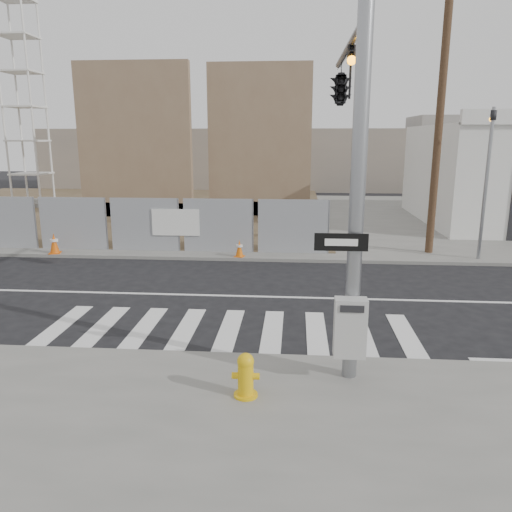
# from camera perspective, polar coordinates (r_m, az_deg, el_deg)

# --- Properties ---
(ground) EXTENTS (100.00, 100.00, 0.00)m
(ground) POSITION_cam_1_polar(r_m,az_deg,el_deg) (13.99, -1.73, -4.62)
(ground) COLOR black
(ground) RESTS_ON ground
(sidewalk_far) EXTENTS (50.00, 20.00, 0.12)m
(sidewalk_far) POSITION_cam_1_polar(r_m,az_deg,el_deg) (27.60, 1.44, 4.52)
(sidewalk_far) COLOR slate
(sidewalk_far) RESTS_ON ground
(signal_pole) EXTENTS (0.96, 5.87, 7.00)m
(signal_pole) POSITION_cam_1_polar(r_m,az_deg,el_deg) (11.23, 10.13, 15.51)
(signal_pole) COLOR gray
(signal_pole) RESTS_ON sidewalk_near
(far_signal_pole) EXTENTS (0.16, 0.20, 5.60)m
(far_signal_pole) POSITION_cam_1_polar(r_m,az_deg,el_deg) (19.00, 25.01, 9.63)
(far_signal_pole) COLOR gray
(far_signal_pole) RESTS_ON sidewalk_far
(concrete_wall_left) EXTENTS (6.00, 1.30, 8.00)m
(concrete_wall_left) POSITION_cam_1_polar(r_m,az_deg,el_deg) (27.65, -13.55, 11.08)
(concrete_wall_left) COLOR brown
(concrete_wall_left) RESTS_ON sidewalk_far
(concrete_wall_right) EXTENTS (5.50, 1.30, 8.00)m
(concrete_wall_right) POSITION_cam_1_polar(r_m,az_deg,el_deg) (27.39, 0.43, 11.43)
(concrete_wall_right) COLOR brown
(concrete_wall_right) RESTS_ON sidewalk_far
(crane_tower) EXTENTS (2.60, 2.60, 18.15)m
(crane_tower) POSITION_cam_1_polar(r_m,az_deg,el_deg) (34.74, -25.43, 19.97)
(crane_tower) COLOR slate
(crane_tower) RESTS_ON sidewalk_far
(utility_pole_right) EXTENTS (1.60, 0.28, 10.00)m
(utility_pole_right) POSITION_cam_1_polar(r_m,az_deg,el_deg) (19.41, 20.30, 15.20)
(utility_pole_right) COLOR #4E3624
(utility_pole_right) RESTS_ON sidewalk_far
(fire_hydrant) EXTENTS (0.46, 0.41, 0.76)m
(fire_hydrant) POSITION_cam_1_polar(r_m,az_deg,el_deg) (8.49, -1.19, -13.45)
(fire_hydrant) COLOR #DFAD0C
(fire_hydrant) RESTS_ON sidewalk_near
(traffic_cone_c) EXTENTS (0.48, 0.48, 0.77)m
(traffic_cone_c) POSITION_cam_1_polar(r_m,az_deg,el_deg) (19.96, -22.07, 1.34)
(traffic_cone_c) COLOR #DA560B
(traffic_cone_c) RESTS_ON sidewalk_far
(traffic_cone_d) EXTENTS (0.40, 0.40, 0.63)m
(traffic_cone_d) POSITION_cam_1_polar(r_m,az_deg,el_deg) (17.99, -1.91, 0.87)
(traffic_cone_d) COLOR #DC5F0B
(traffic_cone_d) RESTS_ON sidewalk_far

